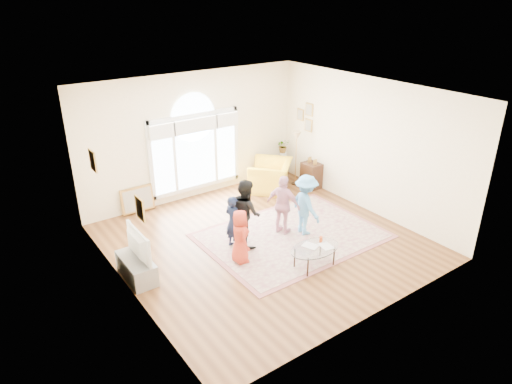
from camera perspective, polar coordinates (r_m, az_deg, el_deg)
ground at (r=9.90m, az=1.04°, el=-6.19°), size 6.00×6.00×0.00m
room_shell at (r=11.48m, az=-7.34°, el=6.55°), size 6.00×6.00×6.00m
area_rug at (r=10.13m, az=4.52°, el=-5.45°), size 3.60×2.60×0.02m
rug_border at (r=10.13m, az=4.51°, el=-5.47°), size 3.80×2.80×0.01m
tv_console at (r=8.93m, az=-14.70°, el=-9.21°), size 0.45×1.00×0.42m
television at (r=8.67m, az=-14.99°, el=-6.44°), size 0.17×1.00×0.58m
coffee_table at (r=8.94m, az=7.36°, el=-7.04°), size 1.07×0.68×0.54m
armchair at (r=12.27m, az=1.82°, el=2.05°), size 1.58×1.58×0.78m
side_cabinet at (r=12.47m, az=6.93°, el=2.08°), size 0.40×0.50×0.70m
floor_lamp at (r=12.34m, az=5.10°, el=6.52°), size 0.29×0.29×1.51m
plant_pedestal at (r=13.23m, az=3.36°, el=3.53°), size 0.20×0.20×0.70m
potted_plant at (r=13.05m, az=3.42°, el=5.79°), size 0.43×0.40×0.40m
leaning_picture at (r=11.49m, az=-14.43°, el=-2.47°), size 0.80×0.14×0.62m
child_red at (r=8.93m, az=-2.00°, el=-5.58°), size 0.45×0.60×1.11m
child_navy at (r=9.41m, az=-2.86°, el=-3.77°), size 0.35×0.47×1.16m
child_black at (r=9.45m, az=-1.28°, el=-2.59°), size 0.67×0.80×1.46m
child_pink at (r=9.91m, az=3.44°, el=-1.64°), size 0.61×0.86×1.35m
child_blue at (r=9.94m, az=6.25°, el=-1.62°), size 0.60×0.93×1.37m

